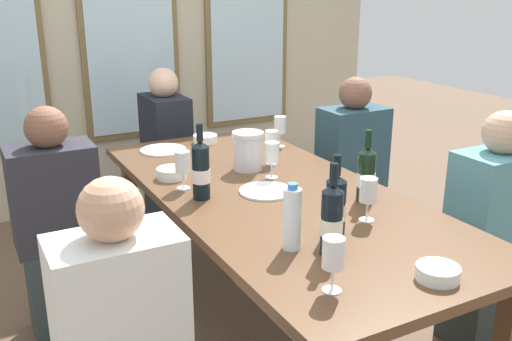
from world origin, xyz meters
TOP-DOWN VIEW (x-y plane):
  - ground_plane at (0.00, 0.00)m, footprint 12.00×12.00m
  - back_wall_with_windows at (0.00, 2.12)m, footprint 4.16×0.10m
  - dining_table at (0.00, 0.00)m, footprint 0.96×2.13m
  - white_plate_0 at (-0.21, 0.85)m, footprint 0.25×0.25m
  - white_plate_1 at (-0.03, 0.01)m, footprint 0.24×0.24m
  - metal_pitcher at (0.05, 0.34)m, footprint 0.16×0.16m
  - wine_bottle_0 at (-0.31, 0.08)m, footprint 0.08×0.08m
  - wine_bottle_1 at (0.29, -0.28)m, footprint 0.08×0.08m
  - wine_bottle_2 at (-0.04, -0.50)m, footprint 0.08×0.08m
  - wine_bottle_3 at (-0.13, -0.62)m, footprint 0.08×0.08m
  - tasting_bowl_0 at (0.06, -0.92)m, footprint 0.14×0.14m
  - tasting_bowl_1 at (-0.33, 0.39)m, footprint 0.14×0.14m
  - tasting_bowl_2 at (0.06, 0.89)m, footprint 0.14×0.14m
  - water_bottle at (-0.23, -0.52)m, footprint 0.06×0.06m
  - wine_glass_0 at (0.09, 0.17)m, footprint 0.07×0.07m
  - wine_glass_1 at (0.16, -0.45)m, footprint 0.07×0.07m
  - wine_glass_2 at (-0.34, 0.23)m, footprint 0.07×0.07m
  - wine_glass_3 at (0.19, 0.36)m, footprint 0.07×0.07m
  - wine_glass_4 at (0.39, 0.62)m, footprint 0.07×0.07m
  - wine_glass_5 at (-0.28, -0.83)m, footprint 0.07×0.07m
  - seated_person_0 at (-0.85, 0.54)m, footprint 0.38×0.24m
  - seated_person_1 at (0.85, 0.54)m, footprint 0.38×0.24m
  - seated_person_3 at (0.85, -0.48)m, footprint 0.38×0.24m
  - seated_person_4 at (0.00, 1.41)m, footprint 0.24×0.38m

SIDE VIEW (x-z plane):
  - ground_plane at x=0.00m, z-range 0.00..0.00m
  - seated_person_0 at x=-0.85m, z-range -0.03..1.08m
  - seated_person_1 at x=0.85m, z-range -0.03..1.08m
  - seated_person_3 at x=0.85m, z-range -0.03..1.08m
  - seated_person_4 at x=0.00m, z-range -0.03..1.08m
  - dining_table at x=0.00m, z-range 0.30..1.04m
  - white_plate_0 at x=-0.21m, z-range 0.74..0.75m
  - white_plate_1 at x=-0.03m, z-range 0.74..0.75m
  - tasting_bowl_0 at x=0.06m, z-range 0.74..0.78m
  - tasting_bowl_2 at x=0.06m, z-range 0.74..0.79m
  - tasting_bowl_1 at x=-0.33m, z-range 0.74..0.79m
  - metal_pitcher at x=0.05m, z-range 0.74..0.93m
  - water_bottle at x=-0.23m, z-range 0.73..0.97m
  - wine_glass_2 at x=-0.34m, z-range 0.77..0.94m
  - wine_glass_1 at x=0.16m, z-range 0.77..0.94m
  - wine_bottle_2 at x=-0.04m, z-range 0.70..1.01m
  - wine_glass_4 at x=0.39m, z-range 0.77..0.94m
  - wine_bottle_1 at x=0.29m, z-range 0.70..1.01m
  - wine_glass_0 at x=0.09m, z-range 0.77..0.94m
  - wine_glass_3 at x=0.19m, z-range 0.77..0.95m
  - wine_glass_5 at x=-0.28m, z-range 0.77..0.95m
  - wine_bottle_3 at x=-0.13m, z-range 0.70..1.03m
  - wine_bottle_0 at x=-0.31m, z-range 0.70..1.03m
  - back_wall_with_windows at x=0.00m, z-range 0.00..2.90m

